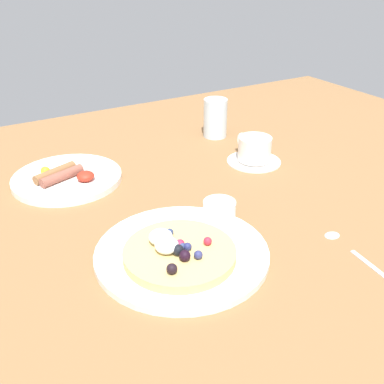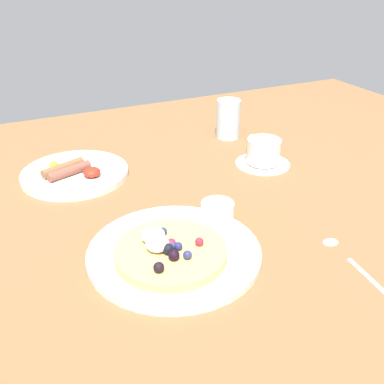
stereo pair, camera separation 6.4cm
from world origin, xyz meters
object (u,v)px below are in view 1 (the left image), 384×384
object	(u,v)px
water_glass	(215,118)
syrup_ramekin	(219,209)
coffee_saucer	(254,161)
teaspoon	(348,246)
pancake_plate	(182,253)
coffee_cup	(254,148)
breakfast_plate	(67,178)

from	to	relation	value
water_glass	syrup_ramekin	bearing A→B (deg)	-121.77
coffee_saucer	teaspoon	xyz separation A→B (cm)	(-7.44, -35.56, -0.08)
teaspoon	water_glass	xyz separation A→B (cm)	(8.60, 54.18, 4.77)
pancake_plate	syrup_ramekin	xyz separation A→B (cm)	(10.90, 5.67, 2.15)
syrup_ramekin	coffee_cup	distance (cm)	28.20
coffee_saucer	coffee_cup	distance (cm)	3.17
coffee_saucer	teaspoon	size ratio (longest dim) A/B	0.77
syrup_ramekin	breakfast_plate	bearing A→B (deg)	122.20
syrup_ramekin	water_glass	size ratio (longest dim) A/B	0.59
syrup_ramekin	water_glass	xyz separation A→B (cm)	(22.70, 36.65, 2.27)
coffee_saucer	coffee_cup	bearing A→B (deg)	89.85
syrup_ramekin	teaspoon	bearing A→B (deg)	-51.20
breakfast_plate	teaspoon	distance (cm)	58.06
coffee_cup	teaspoon	size ratio (longest dim) A/B	0.65
pancake_plate	syrup_ramekin	size ratio (longest dim) A/B	4.77
breakfast_plate	coffee_saucer	world-z (taller)	breakfast_plate
syrup_ramekin	pancake_plate	bearing A→B (deg)	-152.53
pancake_plate	coffee_cup	size ratio (longest dim) A/B	2.66
water_glass	breakfast_plate	bearing A→B (deg)	-171.18
syrup_ramekin	coffee_cup	xyz separation A→B (cm)	(21.53, 18.20, 0.74)
coffee_saucer	water_glass	bearing A→B (deg)	86.41
syrup_ramekin	coffee_saucer	xyz separation A→B (cm)	(21.53, 18.04, -2.43)
breakfast_plate	coffee_saucer	distance (cm)	42.31
breakfast_plate	teaspoon	size ratio (longest dim) A/B	1.42
coffee_saucer	teaspoon	distance (cm)	36.33
pancake_plate	water_glass	distance (cm)	54.21
coffee_saucer	water_glass	size ratio (longest dim) A/B	1.25
breakfast_plate	coffee_saucer	xyz separation A→B (cm)	(40.53, -12.14, -0.37)
breakfast_plate	water_glass	size ratio (longest dim) A/B	2.30
pancake_plate	breakfast_plate	size ratio (longest dim) A/B	1.22
syrup_ramekin	coffee_saucer	world-z (taller)	syrup_ramekin
coffee_cup	water_glass	size ratio (longest dim) A/B	1.05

